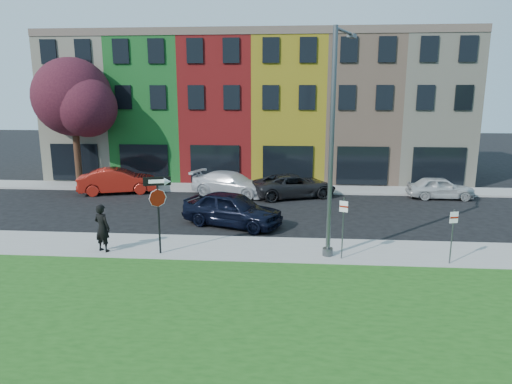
# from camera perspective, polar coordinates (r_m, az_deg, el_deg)

# --- Properties ---
(ground) EXTENTS (120.00, 120.00, 0.00)m
(ground) POSITION_cam_1_polar(r_m,az_deg,el_deg) (15.96, 3.22, -11.12)
(ground) COLOR black
(ground) RESTS_ON ground
(sidewalk_near) EXTENTS (40.00, 3.00, 0.12)m
(sidewalk_near) POSITION_cam_1_polar(r_m,az_deg,el_deg) (18.81, 9.60, -7.36)
(sidewalk_near) COLOR gray
(sidewalk_near) RESTS_ON ground
(sidewalk_far) EXTENTS (40.00, 2.40, 0.12)m
(sidewalk_far) POSITION_cam_1_polar(r_m,az_deg,el_deg) (30.48, -1.73, 0.48)
(sidewalk_far) COLOR gray
(sidewalk_far) RESTS_ON ground
(rowhouse_block) EXTENTS (30.00, 10.12, 10.00)m
(rowhouse_block) POSITION_cam_1_polar(r_m,az_deg,el_deg) (35.95, 0.11, 10.23)
(rowhouse_block) COLOR beige
(rowhouse_block) RESTS_ON ground
(stop_sign) EXTENTS (1.02, 0.34, 3.07)m
(stop_sign) POSITION_cam_1_polar(r_m,az_deg,el_deg) (17.99, -12.17, -0.93)
(stop_sign) COLOR black
(stop_sign) RESTS_ON sidewalk_near
(man) EXTENTS (1.01, 0.94, 1.93)m
(man) POSITION_cam_1_polar(r_m,az_deg,el_deg) (19.14, -18.67, -4.28)
(man) COLOR black
(man) RESTS_ON sidewalk_near
(sedan_near) EXTENTS (5.34, 6.27, 1.67)m
(sedan_near) POSITION_cam_1_polar(r_m,az_deg,el_deg) (22.04, -2.98, -2.13)
(sedan_near) COLOR black
(sedan_near) RESTS_ON ground
(parked_car_red) EXTENTS (4.41, 5.81, 1.60)m
(parked_car_red) POSITION_cam_1_polar(r_m,az_deg,el_deg) (30.41, -16.87, 1.34)
(parked_car_red) COLOR maroon
(parked_car_red) RESTS_ON ground
(parked_car_silver) EXTENTS (5.18, 6.34, 1.47)m
(parked_car_silver) POSITION_cam_1_polar(r_m,az_deg,el_deg) (28.61, -3.18, 1.06)
(parked_car_silver) COLOR silver
(parked_car_silver) RESTS_ON ground
(parked_car_dark) EXTENTS (5.78, 6.73, 1.44)m
(parked_car_dark) POSITION_cam_1_polar(r_m,az_deg,el_deg) (28.15, 4.78, 0.80)
(parked_car_dark) COLOR black
(parked_car_dark) RESTS_ON ground
(parked_car_white) EXTENTS (1.62, 3.93, 1.33)m
(parked_car_white) POSITION_cam_1_polar(r_m,az_deg,el_deg) (29.86, 22.05, 0.50)
(parked_car_white) COLOR silver
(parked_car_white) RESTS_ON ground
(street_lamp) EXTENTS (1.22, 2.44, 8.54)m
(street_lamp) POSITION_cam_1_polar(r_m,az_deg,el_deg) (17.38, 9.62, 5.82)
(street_lamp) COLOR #4B4F51
(street_lamp) RESTS_ON sidewalk_near
(parking_sign_a) EXTENTS (0.30, 0.16, 2.39)m
(parking_sign_a) POSITION_cam_1_polar(r_m,az_deg,el_deg) (17.51, 10.83, -3.62)
(parking_sign_a) COLOR #4B4F51
(parking_sign_a) RESTS_ON sidewalk_near
(parking_sign_b) EXTENTS (0.31, 0.12, 2.07)m
(parking_sign_b) POSITION_cam_1_polar(r_m,az_deg,el_deg) (18.23, 23.36, -4.37)
(parking_sign_b) COLOR #4B4F51
(parking_sign_b) RESTS_ON sidewalk_near
(tree_purple) EXTENTS (6.11, 5.35, 8.45)m
(tree_purple) POSITION_cam_1_polar(r_m,az_deg,el_deg) (32.87, -21.74, 10.73)
(tree_purple) COLOR #321D10
(tree_purple) RESTS_ON sidewalk_far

